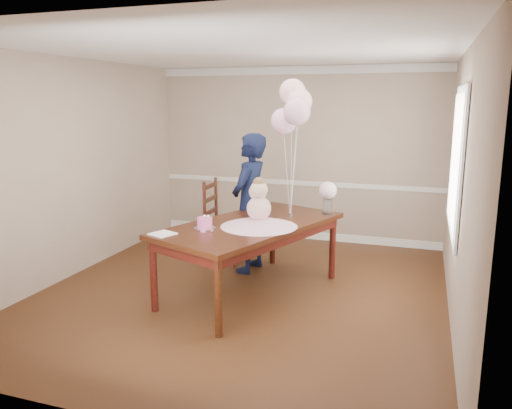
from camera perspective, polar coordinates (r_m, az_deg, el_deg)
The scene contains 50 objects.
floor at distance 5.87m, azimuth -1.60°, elevation -10.00°, with size 4.50×5.00×0.00m, color #31190C.
ceiling at distance 5.47m, azimuth -1.77°, elevation 17.26°, with size 4.50×5.00×0.02m, color white.
wall_back at distance 7.88m, azimuth 4.67°, elevation 5.72°, with size 4.50×0.02×2.70m, color gray.
wall_front at distance 3.33m, azimuth -16.81°, elevation -3.13°, with size 4.50×0.02×2.70m, color gray.
wall_left at distance 6.63m, azimuth -20.28°, elevation 3.89°, with size 0.02×5.00×2.70m, color gray.
wall_right at distance 5.19m, azimuth 22.33°, elevation 1.71°, with size 0.02×5.00×2.70m, color gray.
chair_rail_trim at distance 7.93m, azimuth 4.60°, elevation 2.48°, with size 4.50×0.02×0.07m, color white.
crown_molding at distance 7.84m, azimuth 4.81°, elevation 15.05°, with size 4.50×0.02×0.12m, color silver.
baseboard_trim at distance 8.11m, azimuth 4.50°, elevation -3.38°, with size 4.50×0.02×0.12m, color white.
window_frame at distance 5.65m, azimuth 21.98°, elevation 4.56°, with size 0.02×1.66×1.56m, color white.
window_blinds at distance 5.65m, azimuth 21.80°, elevation 4.57°, with size 0.01×1.50×1.40m, color silver.
dining_table_top at distance 5.60m, azimuth -0.63°, elevation -2.41°, with size 1.11×2.22×0.06m, color black.
table_apron at distance 5.62m, azimuth -0.63°, elevation -3.23°, with size 1.00×2.11×0.11m, color black.
table_leg_fl at distance 5.36m, azimuth -11.63°, elevation -7.97°, with size 0.08×0.08×0.78m, color black.
table_leg_fr at distance 4.71m, azimuth -4.32°, elevation -10.57°, with size 0.08×0.08×0.78m, color black.
table_leg_bl at distance 6.76m, azimuth 1.92°, elevation -3.57°, with size 0.08×0.08×0.78m, color black.
table_leg_br at distance 6.26m, azimuth 8.73°, elevation -4.96°, with size 0.08×0.08×0.78m, color black.
baby_skirt at distance 5.44m, azimuth 0.33°, elevation -1.94°, with size 0.84×0.84×0.11m, color #D59DB3.
baby_torso at distance 5.40m, azimuth 0.34°, elevation -0.45°, with size 0.27×0.27×0.27m, color pink.
baby_head at distance 5.36m, azimuth 0.34°, elevation 1.75°, with size 0.19×0.19×0.19m, color #D2B191.
baby_hair at distance 5.35m, azimuth 0.34°, elevation 2.45°, with size 0.13×0.13×0.13m, color brown.
cake_platter at distance 5.38m, azimuth -5.87°, elevation -2.70°, with size 0.24×0.24×0.01m, color silver.
birthday_cake at distance 5.37m, azimuth -5.88°, elevation -2.08°, with size 0.17×0.17×0.11m, color #DE4694.
cake_flower_a at distance 5.35m, azimuth -5.90°, elevation -1.33°, with size 0.03×0.03×0.03m, color silver.
cake_flower_b at distance 5.34m, azimuth -5.48°, elevation -1.34°, with size 0.03×0.03×0.03m, color white.
rose_vase_near at distance 5.93m, azimuth 0.20°, elevation -0.45°, with size 0.11×0.11×0.18m, color white.
roses_near at distance 5.89m, azimuth 0.20°, elevation 1.45°, with size 0.21×0.21×0.21m, color white.
rose_vase_far at distance 6.09m, azimuth 8.15°, elevation -0.25°, with size 0.11×0.11×0.18m, color silver.
roses_far at distance 6.05m, azimuth 8.20°, elevation 1.60°, with size 0.21×0.21×0.21m, color silver.
napkin at distance 5.21m, azimuth -10.63°, elevation -3.31°, with size 0.22×0.22×0.01m, color white.
balloon_weight at distance 6.00m, azimuth 3.93°, elevation -1.10°, with size 0.04×0.04×0.02m, color #BCBCC1.
balloon_a at distance 5.92m, azimuth 3.20°, elevation 9.48°, with size 0.31×0.31×0.31m, color #F5ADD1.
balloon_b at distance 5.74m, azimuth 4.70°, elevation 10.50°, with size 0.31×0.31×0.31m, color #E4A1C2.
balloon_c at distance 5.92m, azimuth 4.93°, elevation 11.61°, with size 0.31×0.31×0.31m, color #FDB3C2.
balloon_d at distance 6.01m, azimuth 4.18°, elevation 12.68°, with size 0.31×0.31×0.31m, color #FFB4C9.
balloon_ribbon_a at distance 5.94m, azimuth 3.56°, elevation 3.36°, with size 0.00×0.00×0.93m, color white.
balloon_ribbon_b at distance 5.85m, azimuth 4.29°, elevation 3.76°, with size 0.00×0.00×1.04m, color white.
balloon_ribbon_c at distance 5.93m, azimuth 4.41°, elevation 4.42°, with size 0.00×0.00×1.15m, color silver.
balloon_ribbon_d at distance 5.97m, azimuth 4.04°, elevation 5.00°, with size 0.00×0.00×1.27m, color white.
dining_chair_seat at distance 6.80m, azimuth -3.46°, elevation -2.50°, with size 0.49×0.49×0.06m, color #361E0E.
chair_leg_fl at distance 6.77m, azimuth -5.64°, elevation -4.91°, with size 0.04×0.04×0.48m, color #3A1D10.
chair_leg_fr at distance 6.63m, azimuth -2.44°, elevation -5.23°, with size 0.04×0.04×0.48m, color black.
chair_leg_bl at distance 7.12m, azimuth -4.35°, elevation -4.03°, with size 0.04×0.04×0.48m, color #39120F.
chair_leg_br at distance 6.99m, azimuth -1.30°, elevation -4.32°, with size 0.04×0.04×0.48m, color #3B1610.
chair_back_post_l at distance 6.64m, azimuth -5.92°, elevation -0.04°, with size 0.04×0.04×0.62m, color #3B1310.
chair_back_post_r at distance 7.00m, azimuth -4.59°, elevation 0.60°, with size 0.04×0.04×0.62m, color #38170F.
chair_slat_low at distance 6.84m, azimuth -5.22°, elevation -0.81°, with size 0.03×0.45×0.06m, color #3D1610.
chair_slat_mid at distance 6.81m, azimuth -5.24°, elevation 0.65°, with size 0.03×0.45×0.06m, color #3C1F10.
chair_slat_top at distance 6.77m, azimuth -5.27°, elevation 2.13°, with size 0.03×0.45×0.06m, color #391A0F.
woman at distance 6.37m, azimuth -0.72°, elevation 0.13°, with size 0.65×0.43×1.78m, color black.
Camera 1 is at (1.90, -5.11, 2.18)m, focal length 35.00 mm.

